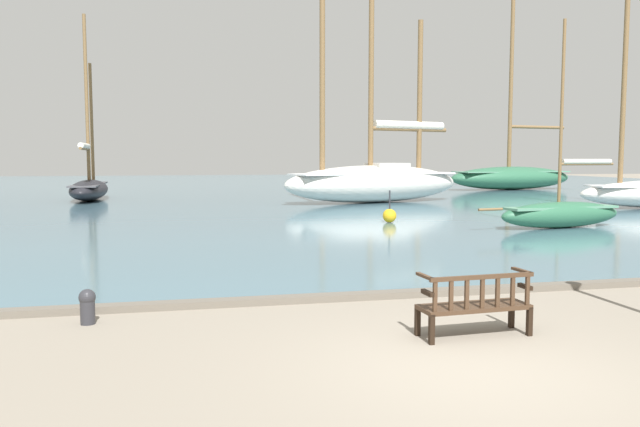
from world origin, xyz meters
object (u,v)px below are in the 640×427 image
sailboat_distant_harbor (561,212)px  sailboat_far_port (89,186)px  sailboat_outer_port (511,176)px  mooring_bollard (87,305)px  park_bench (475,304)px  sailboat_mid_starboard (375,178)px  channel_buoy (390,215)px

sailboat_distant_harbor → sailboat_far_port: sailboat_far_port is taller
sailboat_outer_port → mooring_bollard: bearing=-127.7°
park_bench → sailboat_mid_starboard: size_ratio=0.12×
sailboat_mid_starboard → sailboat_outer_port: (14.56, 11.13, -0.27)m
park_bench → sailboat_outer_port: size_ratio=0.11×
sailboat_distant_harbor → channel_buoy: sailboat_distant_harbor is taller
sailboat_far_port → sailboat_mid_starboard: 16.69m
sailboat_mid_starboard → channel_buoy: 10.89m
park_bench → sailboat_far_port: size_ratio=0.15×
park_bench → sailboat_outer_port: bearing=59.9°
sailboat_far_port → sailboat_mid_starboard: sailboat_mid_starboard is taller
sailboat_far_port → sailboat_outer_port: sailboat_outer_port is taller
sailboat_distant_harbor → sailboat_far_port: 26.39m
sailboat_mid_starboard → mooring_bollard: bearing=-117.2°
sailboat_far_port → mooring_bollard: (3.91, -28.57, -0.59)m
channel_buoy → sailboat_outer_port: bearing=51.4°
channel_buoy → sailboat_mid_starboard: bearing=75.4°
sailboat_outer_port → mooring_bollard: 43.22m
sailboat_distant_harbor → mooring_bollard: bearing=-146.4°
sailboat_distant_harbor → sailboat_mid_starboard: size_ratio=0.51×
park_bench → sailboat_far_port: (-9.39, 30.44, 0.42)m
park_bench → channel_buoy: size_ratio=1.33×
sailboat_distant_harbor → sailboat_outer_port: (11.94, 24.60, 0.51)m
sailboat_mid_starboard → sailboat_outer_port: bearing=37.4°
sailboat_far_port → mooring_bollard: sailboat_far_port is taller
park_bench → sailboat_far_port: 31.86m
mooring_bollard → channel_buoy: 15.54m
sailboat_far_port → park_bench: bearing=-72.9°
park_bench → sailboat_far_port: sailboat_far_port is taller
sailboat_outer_port → sailboat_far_port: bearing=-169.4°
sailboat_outer_port → channel_buoy: (-17.29, -21.62, -0.79)m
sailboat_far_port → sailboat_outer_port: 30.83m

